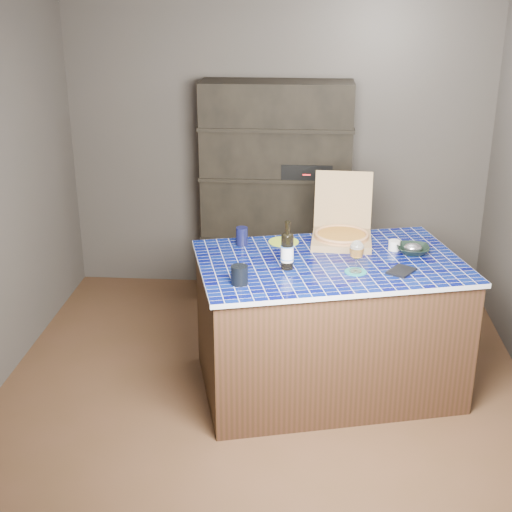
# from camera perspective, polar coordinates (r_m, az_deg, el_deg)

# --- Properties ---
(room) EXTENTS (3.50, 3.50, 3.50)m
(room) POSITION_cam_1_polar(r_m,az_deg,el_deg) (4.32, 0.68, 3.92)
(room) COLOR #543524
(room) RESTS_ON ground
(shelving_unit) EXTENTS (1.20, 0.41, 1.80)m
(shelving_unit) POSITION_cam_1_polar(r_m,az_deg,el_deg) (5.88, 1.63, 5.13)
(shelving_unit) COLOR black
(shelving_unit) RESTS_ON floor
(kitchen_island) EXTENTS (1.84, 1.41, 0.90)m
(kitchen_island) POSITION_cam_1_polar(r_m,az_deg,el_deg) (4.66, 5.75, -5.48)
(kitchen_island) COLOR #42261A
(kitchen_island) RESTS_ON floor
(pizza_box) EXTENTS (0.41, 0.49, 0.42)m
(pizza_box) POSITION_cam_1_polar(r_m,az_deg,el_deg) (4.78, 6.87, 1.81)
(pizza_box) COLOR #936F4C
(pizza_box) RESTS_ON kitchen_island
(mead_bottle) EXTENTS (0.08, 0.08, 0.30)m
(mead_bottle) POSITION_cam_1_polar(r_m,az_deg,el_deg) (4.29, 2.51, 0.47)
(mead_bottle) COLOR black
(mead_bottle) RESTS_ON kitchen_island
(teal_trivet) EXTENTS (0.13, 0.13, 0.01)m
(teal_trivet) POSITION_cam_1_polar(r_m,az_deg,el_deg) (4.31, 7.97, -1.26)
(teal_trivet) COLOR #177977
(teal_trivet) RESTS_ON kitchen_island
(wine_glass) EXTENTS (0.09, 0.09, 0.20)m
(wine_glass) POSITION_cam_1_polar(r_m,az_deg,el_deg) (4.26, 8.06, 0.44)
(wine_glass) COLOR white
(wine_glass) RESTS_ON teal_trivet
(tumbler) EXTENTS (0.10, 0.10, 0.11)m
(tumbler) POSITION_cam_1_polar(r_m,az_deg,el_deg) (4.09, -1.33, -1.53)
(tumbler) COLOR black
(tumbler) RESTS_ON kitchen_island
(dvd_case) EXTENTS (0.20, 0.21, 0.01)m
(dvd_case) POSITION_cam_1_polar(r_m,az_deg,el_deg) (4.36, 11.56, -1.18)
(dvd_case) COLOR black
(dvd_case) RESTS_ON kitchen_island
(bowl) EXTENTS (0.23, 0.23, 0.05)m
(bowl) POSITION_cam_1_polar(r_m,az_deg,el_deg) (4.67, 12.44, 0.50)
(bowl) COLOR black
(bowl) RESTS_ON kitchen_island
(foil_contents) EXTENTS (0.12, 0.10, 0.05)m
(foil_contents) POSITION_cam_1_polar(r_m,az_deg,el_deg) (4.66, 12.45, 0.67)
(foil_contents) COLOR silver
(foil_contents) RESTS_ON bowl
(white_jar) EXTENTS (0.08, 0.08, 0.06)m
(white_jar) POSITION_cam_1_polar(r_m,az_deg,el_deg) (4.70, 11.00, 0.85)
(white_jar) COLOR silver
(white_jar) RESTS_ON kitchen_island
(navy_cup) EXTENTS (0.08, 0.08, 0.12)m
(navy_cup) POSITION_cam_1_polar(r_m,az_deg,el_deg) (4.69, -1.13, 1.59)
(navy_cup) COLOR black
(navy_cup) RESTS_ON kitchen_island
(green_trivet) EXTENTS (0.20, 0.20, 0.01)m
(green_trivet) POSITION_cam_1_polar(r_m,az_deg,el_deg) (4.76, 2.22, 1.15)
(green_trivet) COLOR #A7C72A
(green_trivet) RESTS_ON kitchen_island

